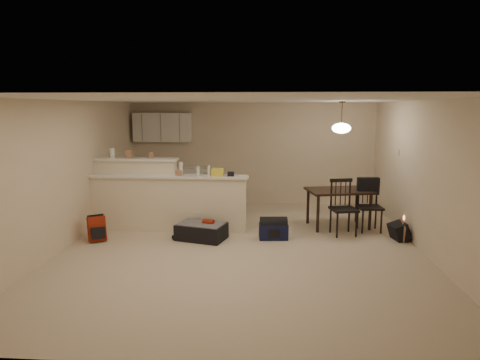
# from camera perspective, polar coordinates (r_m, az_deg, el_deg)

# --- Properties ---
(room) EXTENTS (7.00, 7.02, 2.50)m
(room) POSITION_cam_1_polar(r_m,az_deg,el_deg) (7.19, 0.40, 0.63)
(room) COLOR beige
(room) RESTS_ON ground
(breakfast_bar) EXTENTS (3.08, 0.58, 1.39)m
(breakfast_bar) POSITION_cam_1_polar(r_m,az_deg,el_deg) (8.55, -11.02, -2.47)
(breakfast_bar) COLOR beige
(breakfast_bar) RESTS_ON ground
(upper_cabinets) EXTENTS (1.40, 0.34, 0.70)m
(upper_cabinets) POSITION_cam_1_polar(r_m,az_deg,el_deg) (10.75, -10.30, 6.94)
(upper_cabinets) COLOR white
(upper_cabinets) RESTS_ON room
(kitchen_counter) EXTENTS (1.80, 0.60, 0.90)m
(kitchen_counter) POSITION_cam_1_polar(r_m,az_deg,el_deg) (10.74, -9.20, -0.82)
(kitchen_counter) COLOR white
(kitchen_counter) RESTS_ON ground
(thermostat) EXTENTS (0.02, 0.12, 0.12)m
(thermostat) POSITION_cam_1_polar(r_m,az_deg,el_deg) (9.04, 20.34, 3.48)
(thermostat) COLOR beige
(thermostat) RESTS_ON room
(jar) EXTENTS (0.10, 0.10, 0.20)m
(jar) POSITION_cam_1_polar(r_m,az_deg,el_deg) (8.83, -16.67, 3.47)
(jar) COLOR silver
(jar) RESTS_ON breakfast_bar
(cereal_box) EXTENTS (0.10, 0.07, 0.16)m
(cereal_box) POSITION_cam_1_polar(r_m,az_deg,el_deg) (8.71, -14.57, 3.36)
(cereal_box) COLOR #9D6E51
(cereal_box) RESTS_ON breakfast_bar
(small_box) EXTENTS (0.08, 0.06, 0.12)m
(small_box) POSITION_cam_1_polar(r_m,az_deg,el_deg) (8.58, -11.70, 3.24)
(small_box) COLOR #9D6E51
(small_box) RESTS_ON breakfast_bar
(bottle_a) EXTENTS (0.07, 0.07, 0.26)m
(bottle_a) POSITION_cam_1_polar(r_m,az_deg,el_deg) (8.25, -7.88, 1.49)
(bottle_a) COLOR silver
(bottle_a) RESTS_ON breakfast_bar
(bottle_b) EXTENTS (0.06, 0.06, 0.18)m
(bottle_b) POSITION_cam_1_polar(r_m,az_deg,el_deg) (8.19, -5.60, 1.20)
(bottle_b) COLOR silver
(bottle_b) RESTS_ON breakfast_bar
(bag_lump) EXTENTS (0.22, 0.18, 0.14)m
(bag_lump) POSITION_cam_1_polar(r_m,az_deg,el_deg) (8.14, -3.01, 1.03)
(bag_lump) COLOR #9D6E51
(bag_lump) RESTS_ON breakfast_bar
(pouch) EXTENTS (0.12, 0.10, 0.08)m
(pouch) POSITION_cam_1_polar(r_m,az_deg,el_deg) (8.12, -1.24, 0.81)
(pouch) COLOR #9D6E51
(pouch) RESTS_ON breakfast_bar
(extra_item_x) EXTENTS (0.05, 0.05, 0.20)m
(extra_item_x) POSITION_cam_1_polar(r_m,az_deg,el_deg) (8.16, -4.17, 1.25)
(extra_item_x) COLOR silver
(extra_item_x) RESTS_ON breakfast_bar
(extra_item_y) EXTENTS (0.13, 0.10, 0.10)m
(extra_item_y) POSITION_cam_1_polar(r_m,az_deg,el_deg) (8.27, -8.11, 0.95)
(extra_item_y) COLOR #9D6E51
(extra_item_y) RESTS_ON breakfast_bar
(dining_table) EXTENTS (1.36, 1.05, 0.76)m
(dining_table) POSITION_cam_1_polar(r_m,az_deg,el_deg) (8.76, 13.03, -1.85)
(dining_table) COLOR black
(dining_table) RESTS_ON ground
(pendant_lamp) EXTENTS (0.36, 0.36, 0.62)m
(pendant_lamp) POSITION_cam_1_polar(r_m,az_deg,el_deg) (8.60, 13.36, 6.80)
(pendant_lamp) COLOR brown
(pendant_lamp) RESTS_ON room
(dining_chair_near) EXTENTS (0.54, 0.53, 1.05)m
(dining_chair_near) POSITION_cam_1_polar(r_m,az_deg,el_deg) (8.25, 13.67, -3.61)
(dining_chair_near) COLOR black
(dining_chair_near) RESTS_ON ground
(dining_chair_far) EXTENTS (0.47, 0.45, 1.01)m
(dining_chair_far) POSITION_cam_1_polar(r_m,az_deg,el_deg) (8.63, 16.94, -3.31)
(dining_chair_far) COLOR black
(dining_chair_far) RESTS_ON ground
(suitcase) EXTENTS (0.97, 0.76, 0.29)m
(suitcase) POSITION_cam_1_polar(r_m,az_deg,el_deg) (7.88, -5.16, -6.86)
(suitcase) COLOR black
(suitcase) RESTS_ON ground
(red_backpack) EXTENTS (0.35, 0.32, 0.45)m
(red_backpack) POSITION_cam_1_polar(r_m,az_deg,el_deg) (8.15, -18.56, -6.19)
(red_backpack) COLOR maroon
(red_backpack) RESTS_ON ground
(navy_duffel) EXTENTS (0.54, 0.33, 0.28)m
(navy_duffel) POSITION_cam_1_polar(r_m,az_deg,el_deg) (7.89, 4.48, -6.83)
(navy_duffel) COLOR #12173B
(navy_duffel) RESTS_ON ground
(black_daypack) EXTENTS (0.31, 0.39, 0.31)m
(black_daypack) POSITION_cam_1_polar(r_m,az_deg,el_deg) (8.31, 20.43, -6.47)
(black_daypack) COLOR black
(black_daypack) RESTS_ON ground
(cardboard_sheet) EXTENTS (0.05, 0.45, 0.34)m
(cardboard_sheet) POSITION_cam_1_polar(r_m,az_deg,el_deg) (8.32, 20.77, -6.36)
(cardboard_sheet) COLOR #9D6E51
(cardboard_sheet) RESTS_ON ground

